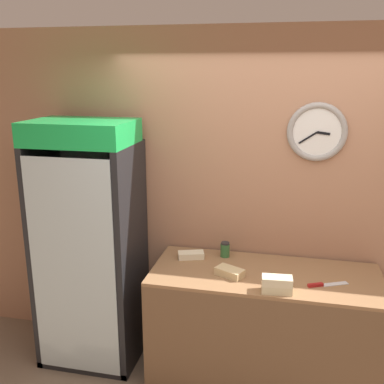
% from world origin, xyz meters
% --- Properties ---
extents(wall_back, '(5.20, 0.10, 2.70)m').
position_xyz_m(wall_back, '(0.00, 1.31, 1.36)').
color(wall_back, '#AD7A5B').
rests_on(wall_back, ground_plane).
extents(prep_counter, '(1.68, 0.71, 0.92)m').
position_xyz_m(prep_counter, '(0.00, 0.91, 0.46)').
color(prep_counter, brown).
rests_on(prep_counter, ground_plane).
extents(beverage_cooler, '(0.78, 0.62, 2.01)m').
position_xyz_m(beverage_cooler, '(-1.41, 1.00, 1.10)').
color(beverage_cooler, black).
rests_on(beverage_cooler, ground_plane).
extents(sandwich_stack_bottom, '(0.21, 0.12, 0.06)m').
position_xyz_m(sandwich_stack_bottom, '(0.09, 0.63, 0.95)').
color(sandwich_stack_bottom, beige).
rests_on(sandwich_stack_bottom, prep_counter).
extents(sandwich_stack_middle, '(0.21, 0.12, 0.06)m').
position_xyz_m(sandwich_stack_middle, '(0.09, 0.63, 1.01)').
color(sandwich_stack_middle, beige).
rests_on(sandwich_stack_middle, sandwich_stack_bottom).
extents(sandwich_flat_left, '(0.23, 0.19, 0.06)m').
position_xyz_m(sandwich_flat_left, '(-0.25, 0.81, 0.95)').
color(sandwich_flat_left, tan).
rests_on(sandwich_flat_left, prep_counter).
extents(sandwich_flat_right, '(0.22, 0.15, 0.05)m').
position_xyz_m(sandwich_flat_right, '(-0.60, 1.05, 0.95)').
color(sandwich_flat_right, beige).
rests_on(sandwich_flat_right, prep_counter).
extents(chefs_knife, '(0.29, 0.16, 0.02)m').
position_xyz_m(chefs_knife, '(0.40, 0.79, 0.93)').
color(chefs_knife, silver).
rests_on(chefs_knife, prep_counter).
extents(condiment_jar, '(0.07, 0.07, 0.12)m').
position_xyz_m(condiment_jar, '(-0.34, 1.14, 0.98)').
color(condiment_jar, '#336B38').
rests_on(condiment_jar, prep_counter).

